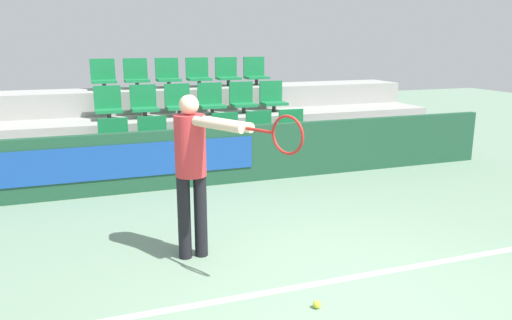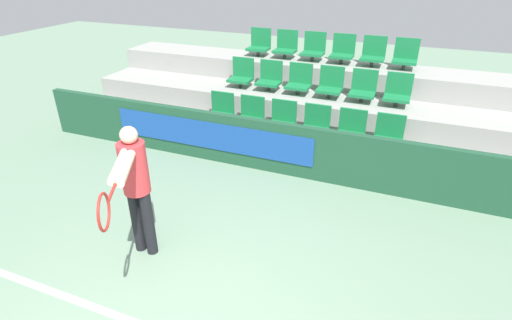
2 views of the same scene
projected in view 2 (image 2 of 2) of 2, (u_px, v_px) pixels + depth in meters
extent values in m
cube|color=#1E4C33|center=(286.00, 149.00, 6.39)|extent=(9.47, 0.12, 0.88)
cube|color=#19479E|center=(209.00, 135.00, 6.76)|extent=(3.64, 0.02, 0.48)
cube|color=#9E9E99|center=(295.00, 148.00, 6.96)|extent=(9.07, 0.97, 0.41)
cube|color=#9E9E99|center=(311.00, 118.00, 7.66)|extent=(9.07, 0.97, 0.83)
cube|color=#9E9E99|center=(323.00, 92.00, 8.36)|extent=(9.07, 0.97, 1.24)
cylinder|color=#333333|center=(219.00, 120.00, 7.37)|extent=(0.07, 0.07, 0.13)
cube|color=#197A42|center=(219.00, 116.00, 7.33)|extent=(0.45, 0.37, 0.05)
cube|color=#197A42|center=(223.00, 102.00, 7.36)|extent=(0.45, 0.04, 0.38)
cylinder|color=#333333|center=(249.00, 125.00, 7.17)|extent=(0.07, 0.07, 0.13)
cube|color=#197A42|center=(249.00, 121.00, 7.13)|extent=(0.45, 0.37, 0.05)
cube|color=#197A42|center=(253.00, 106.00, 7.17)|extent=(0.45, 0.04, 0.38)
cylinder|color=#333333|center=(281.00, 130.00, 6.98)|extent=(0.07, 0.07, 0.13)
cube|color=#197A42|center=(281.00, 125.00, 6.93)|extent=(0.45, 0.37, 0.05)
cube|color=#197A42|center=(284.00, 110.00, 6.97)|extent=(0.45, 0.04, 0.38)
cylinder|color=#333333|center=(314.00, 135.00, 6.78)|extent=(0.07, 0.07, 0.13)
cube|color=#197A42|center=(314.00, 130.00, 6.74)|extent=(0.45, 0.37, 0.05)
cube|color=#197A42|center=(318.00, 115.00, 6.77)|extent=(0.45, 0.04, 0.38)
cylinder|color=#333333|center=(349.00, 141.00, 6.58)|extent=(0.07, 0.07, 0.13)
cube|color=#197A42|center=(350.00, 136.00, 6.54)|extent=(0.45, 0.37, 0.05)
cube|color=#197A42|center=(353.00, 120.00, 6.58)|extent=(0.45, 0.04, 0.38)
cylinder|color=#333333|center=(386.00, 147.00, 6.39)|extent=(0.07, 0.07, 0.13)
cube|color=#197A42|center=(387.00, 142.00, 6.35)|extent=(0.45, 0.37, 0.05)
cube|color=#197A42|center=(390.00, 125.00, 6.38)|extent=(0.45, 0.04, 0.38)
cylinder|color=#333333|center=(240.00, 84.00, 7.97)|extent=(0.07, 0.07, 0.13)
cube|color=#197A42|center=(240.00, 80.00, 7.93)|extent=(0.45, 0.37, 0.05)
cube|color=#197A42|center=(243.00, 67.00, 7.96)|extent=(0.45, 0.04, 0.38)
cylinder|color=#333333|center=(268.00, 88.00, 7.77)|extent=(0.07, 0.07, 0.13)
cube|color=#197A42|center=(268.00, 83.00, 7.73)|extent=(0.45, 0.37, 0.05)
cube|color=#197A42|center=(271.00, 70.00, 7.77)|extent=(0.45, 0.04, 0.38)
cylinder|color=#333333|center=(298.00, 91.00, 7.58)|extent=(0.07, 0.07, 0.13)
cube|color=#197A42|center=(298.00, 87.00, 7.54)|extent=(0.45, 0.37, 0.05)
cube|color=#197A42|center=(301.00, 73.00, 7.57)|extent=(0.45, 0.04, 0.38)
cylinder|color=#333333|center=(329.00, 95.00, 7.38)|extent=(0.07, 0.07, 0.13)
cube|color=#197A42|center=(329.00, 90.00, 7.34)|extent=(0.45, 0.37, 0.05)
cube|color=#197A42|center=(332.00, 76.00, 7.38)|extent=(0.45, 0.04, 0.38)
cylinder|color=#333333|center=(361.00, 99.00, 7.19)|extent=(0.07, 0.07, 0.13)
cube|color=#197A42|center=(362.00, 94.00, 7.15)|extent=(0.45, 0.37, 0.05)
cube|color=#197A42|center=(365.00, 80.00, 7.18)|extent=(0.45, 0.04, 0.38)
cylinder|color=#333333|center=(396.00, 103.00, 6.99)|extent=(0.07, 0.07, 0.13)
cube|color=#197A42|center=(397.00, 98.00, 6.95)|extent=(0.45, 0.37, 0.05)
cube|color=#197A42|center=(399.00, 83.00, 6.98)|extent=(0.45, 0.04, 0.38)
cylinder|color=#333333|center=(258.00, 53.00, 8.57)|extent=(0.07, 0.07, 0.13)
cube|color=#197A42|center=(258.00, 49.00, 8.53)|extent=(0.45, 0.37, 0.05)
cube|color=#197A42|center=(261.00, 37.00, 8.57)|extent=(0.45, 0.04, 0.38)
cylinder|color=#333333|center=(284.00, 55.00, 8.38)|extent=(0.07, 0.07, 0.13)
cube|color=#197A42|center=(285.00, 51.00, 8.34)|extent=(0.45, 0.37, 0.05)
cube|color=#197A42|center=(287.00, 39.00, 8.37)|extent=(0.45, 0.04, 0.38)
cylinder|color=#333333|center=(312.00, 58.00, 8.18)|extent=(0.07, 0.07, 0.13)
cube|color=#197A42|center=(312.00, 54.00, 8.14)|extent=(0.45, 0.37, 0.05)
cube|color=#197A42|center=(315.00, 41.00, 8.18)|extent=(0.45, 0.04, 0.38)
cylinder|color=#333333|center=(341.00, 61.00, 7.99)|extent=(0.07, 0.07, 0.13)
cube|color=#197A42|center=(342.00, 56.00, 7.94)|extent=(0.45, 0.37, 0.05)
cube|color=#197A42|center=(344.00, 43.00, 7.98)|extent=(0.45, 0.04, 0.38)
cylinder|color=#333333|center=(372.00, 63.00, 7.79)|extent=(0.07, 0.07, 0.13)
cube|color=#197A42|center=(372.00, 59.00, 7.75)|extent=(0.45, 0.37, 0.05)
cube|color=#197A42|center=(375.00, 46.00, 7.78)|extent=(0.45, 0.04, 0.38)
cylinder|color=#333333|center=(404.00, 66.00, 7.59)|extent=(0.07, 0.07, 0.13)
cube|color=#197A42|center=(404.00, 62.00, 7.55)|extent=(0.45, 0.37, 0.05)
cube|color=#197A42|center=(407.00, 48.00, 7.59)|extent=(0.45, 0.04, 0.38)
cylinder|color=black|center=(137.00, 220.00, 4.73)|extent=(0.13, 0.13, 0.85)
cylinder|color=black|center=(149.00, 223.00, 4.68)|extent=(0.13, 0.13, 0.85)
cylinder|color=red|center=(134.00, 168.00, 4.37)|extent=(0.30, 0.30, 0.60)
sphere|color=beige|center=(129.00, 135.00, 4.18)|extent=(0.19, 0.19, 0.19)
cylinder|color=beige|center=(119.00, 166.00, 3.86)|extent=(0.36, 0.58, 0.09)
cylinder|color=beige|center=(126.00, 168.00, 3.83)|extent=(0.36, 0.58, 0.09)
cylinder|color=#AD231E|center=(112.00, 192.00, 3.45)|extent=(0.16, 0.28, 0.03)
torus|color=#AD231E|center=(104.00, 212.00, 3.19)|extent=(0.17, 0.30, 0.32)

